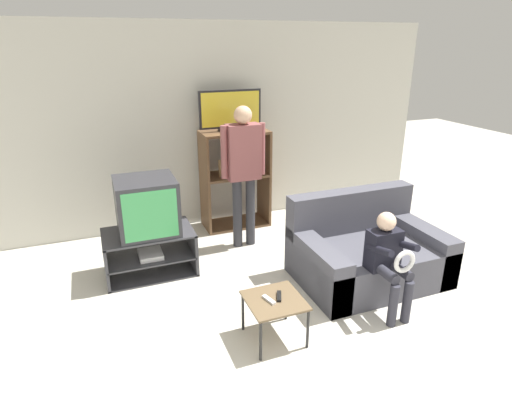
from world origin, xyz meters
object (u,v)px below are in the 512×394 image
(television_flat, at_px, (230,112))
(person_standing_adult, at_px, (243,164))
(television_main, at_px, (147,206))
(remote_control_white, at_px, (269,300))
(couch, at_px, (366,253))
(tv_stand, at_px, (150,253))
(remote_control_black, at_px, (279,296))
(person_seated_child, at_px, (389,256))
(snack_table, at_px, (275,304))
(media_shelf, at_px, (235,179))

(television_flat, relative_size, person_standing_adult, 0.47)
(television_main, relative_size, television_flat, 0.75)
(television_main, distance_m, remote_control_white, 1.71)
(remote_control_white, bearing_deg, television_flat, 64.04)
(television_main, relative_size, couch, 0.41)
(tv_stand, xyz_separation_m, remote_control_white, (0.75, -1.49, 0.16))
(television_main, bearing_deg, person_standing_adult, 12.32)
(remote_control_black, xyz_separation_m, person_seated_child, (1.06, -0.01, 0.17))
(person_standing_adult, bearing_deg, remote_control_black, -100.34)
(snack_table, distance_m, couch, 1.43)
(tv_stand, bearing_deg, person_seated_child, -37.93)
(media_shelf, bearing_deg, remote_control_white, -102.26)
(snack_table, bearing_deg, couch, 24.11)
(couch, bearing_deg, television_main, 156.17)
(television_main, height_order, remote_control_black, television_main)
(tv_stand, xyz_separation_m, person_seated_child, (1.91, -1.49, 0.33))
(television_main, relative_size, person_seated_child, 0.64)
(television_flat, bearing_deg, person_seated_child, -74.09)
(media_shelf, bearing_deg, person_seated_child, -74.79)
(couch, height_order, person_standing_adult, person_standing_adult)
(person_seated_child, bearing_deg, tv_stand, 142.07)
(television_flat, xyz_separation_m, person_seated_child, (0.68, -2.39, -0.97))
(tv_stand, distance_m, television_main, 0.53)
(television_main, height_order, snack_table, television_main)
(couch, bearing_deg, remote_control_white, -156.74)
(television_flat, xyz_separation_m, remote_control_white, (-0.48, -2.39, -1.14))
(tv_stand, relative_size, snack_table, 2.04)
(television_flat, xyz_separation_m, remote_control_black, (-0.38, -2.38, -1.14))
(media_shelf, bearing_deg, television_main, -145.28)
(snack_table, xyz_separation_m, couch, (1.30, 0.58, -0.06))
(television_main, bearing_deg, couch, -23.83)
(tv_stand, height_order, person_seated_child, person_seated_child)
(snack_table, height_order, person_standing_adult, person_standing_adult)
(remote_control_black, height_order, couch, couch)
(tv_stand, bearing_deg, remote_control_white, -63.30)
(television_main, xyz_separation_m, couch, (2.09, -0.92, -0.49))
(person_seated_child, bearing_deg, snack_table, -179.69)
(television_flat, xyz_separation_m, snack_table, (-0.42, -2.39, -1.19))
(television_main, bearing_deg, snack_table, -62.38)
(tv_stand, xyz_separation_m, snack_table, (0.80, -1.49, 0.10))
(couch, distance_m, person_standing_adult, 1.68)
(television_main, relative_size, person_standing_adult, 0.36)
(couch, distance_m, person_seated_child, 0.67)
(media_shelf, relative_size, remote_control_white, 8.94)
(television_main, relative_size, snack_table, 1.32)
(television_main, xyz_separation_m, snack_table, (0.79, -1.50, -0.43))
(tv_stand, distance_m, snack_table, 1.70)
(television_flat, height_order, remote_control_white, television_flat)
(media_shelf, distance_m, person_standing_adult, 0.73)
(person_standing_adult, bearing_deg, snack_table, -101.70)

